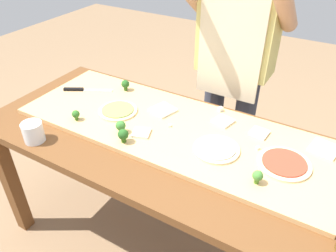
{
  "coord_description": "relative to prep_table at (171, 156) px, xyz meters",
  "views": [
    {
      "loc": [
        0.6,
        -1.05,
        1.69
      ],
      "look_at": [
        -0.05,
        0.06,
        0.8
      ],
      "focal_mm": 35.17,
      "sensor_mm": 36.0,
      "label": 1
    }
  ],
  "objects": [
    {
      "name": "ground_plane",
      "position": [
        0.0,
        0.0,
        -0.68
      ],
      "size": [
        8.0,
        8.0,
        0.0
      ],
      "primitive_type": "plane",
      "color": "#896B4C"
    },
    {
      "name": "prep_table",
      "position": [
        0.0,
        0.0,
        0.0
      ],
      "size": [
        1.83,
        0.78,
        0.78
      ],
      "color": "brown",
      "rests_on": "ground"
    },
    {
      "name": "cutting_board",
      "position": [
        -0.03,
        0.07,
        0.11
      ],
      "size": [
        1.52,
        0.55,
        0.02
      ],
      "primitive_type": "cube",
      "color": "tan",
      "rests_on": "prep_table"
    },
    {
      "name": "chefs_knife",
      "position": [
        -0.65,
        0.12,
        0.13
      ],
      "size": [
        0.25,
        0.15,
        0.02
      ],
      "color": "#B7BABF",
      "rests_on": "cutting_board"
    },
    {
      "name": "pizza_whole_tomato_red",
      "position": [
        0.49,
        0.06,
        0.13
      ],
      "size": [
        0.22,
        0.22,
        0.02
      ],
      "color": "beige",
      "rests_on": "cutting_board"
    },
    {
      "name": "pizza_whole_pesto_green",
      "position": [
        -0.34,
        0.04,
        0.13
      ],
      "size": [
        0.2,
        0.2,
        0.02
      ],
      "color": "beige",
      "rests_on": "cutting_board"
    },
    {
      "name": "pizza_whole_cheese_artichoke",
      "position": [
        0.22,
        0.01,
        0.13
      ],
      "size": [
        0.2,
        0.2,
        0.02
      ],
      "color": "beige",
      "rests_on": "cutting_board"
    },
    {
      "name": "pizza_slice_far_right",
      "position": [
        0.34,
        0.21,
        0.13
      ],
      "size": [
        0.08,
        0.08,
        0.01
      ],
      "primitive_type": "cube",
      "rotation": [
        0.0,
        0.0,
        -0.09
      ],
      "color": "silver",
      "rests_on": "cutting_board"
    },
    {
      "name": "pizza_slice_center",
      "position": [
        -0.12,
        -0.06,
        0.13
      ],
      "size": [
        0.1,
        0.1,
        0.01
      ],
      "primitive_type": "cube",
      "rotation": [
        0.0,
        0.0,
        0.34
      ],
      "color": "silver",
      "rests_on": "cutting_board"
    },
    {
      "name": "pizza_slice_far_left",
      "position": [
        0.16,
        0.22,
        0.13
      ],
      "size": [
        0.1,
        0.1,
        0.01
      ],
      "primitive_type": "cube",
      "rotation": [
        0.0,
        0.0,
        -0.24
      ],
      "color": "silver",
      "rests_on": "cutting_board"
    },
    {
      "name": "pizza_slice_near_left",
      "position": [
        0.62,
        0.24,
        0.13
      ],
      "size": [
        0.13,
        0.13,
        0.01
      ],
      "primitive_type": "cube",
      "rotation": [
        0.0,
        0.0,
        -0.19
      ],
      "color": "silver",
      "rests_on": "cutting_board"
    },
    {
      "name": "pizza_slice_near_right",
      "position": [
        -0.14,
        0.16,
        0.13
      ],
      "size": [
        0.14,
        0.14,
        0.01
      ],
      "primitive_type": "cube",
      "rotation": [
        0.0,
        0.0,
        -0.3
      ],
      "color": "silver",
      "rests_on": "cutting_board"
    },
    {
      "name": "broccoli_floret_front_left",
      "position": [
        -0.21,
        -0.09,
        0.16
      ],
      "size": [
        0.05,
        0.05,
        0.06
      ],
      "color": "#3F7220",
      "rests_on": "cutting_board"
    },
    {
      "name": "broccoli_floret_back_left",
      "position": [
        -0.16,
        -0.15,
        0.16
      ],
      "size": [
        0.05,
        0.05,
        0.07
      ],
      "color": "#2C5915",
      "rests_on": "cutting_board"
    },
    {
      "name": "broccoli_floret_front_mid",
      "position": [
        -0.46,
        -0.12,
        0.15
      ],
      "size": [
        0.04,
        0.04,
        0.05
      ],
      "color": "#366618",
      "rests_on": "cutting_board"
    },
    {
      "name": "broccoli_floret_front_right",
      "position": [
        -0.44,
        0.25,
        0.16
      ],
      "size": [
        0.05,
        0.05,
        0.06
      ],
      "color": "#2C5915",
      "rests_on": "cutting_board"
    },
    {
      "name": "broccoli_floret_center_left",
      "position": [
        0.43,
        -0.1,
        0.15
      ],
      "size": [
        0.04,
        0.04,
        0.06
      ],
      "color": "#487A23",
      "rests_on": "cutting_board"
    },
    {
      "name": "cheese_crumble_a",
      "position": [
        -0.04,
        0.06,
        0.13
      ],
      "size": [
        0.02,
        0.02,
        0.01
      ],
      "primitive_type": "cube",
      "rotation": [
        0.0,
        0.0,
        0.4
      ],
      "color": "white",
      "rests_on": "cutting_board"
    },
    {
      "name": "cheese_crumble_b",
      "position": [
        0.37,
        0.1,
        0.13
      ],
      "size": [
        0.02,
        0.02,
        0.01
      ],
      "primitive_type": "cube",
      "rotation": [
        0.0,
        0.0,
        0.89
      ],
      "color": "silver",
      "rests_on": "cutting_board"
    },
    {
      "name": "cheese_crumble_c",
      "position": [
        0.11,
        0.31,
        0.13
      ],
      "size": [
        0.03,
        0.03,
        0.02
      ],
      "primitive_type": "cube",
      "rotation": [
        0.0,
        0.0,
        1.04
      ],
      "color": "white",
      "rests_on": "cutting_board"
    },
    {
      "name": "flour_cup",
      "position": [
        -0.53,
        -0.32,
        0.14
      ],
      "size": [
        0.09,
        0.09,
        0.09
      ],
      "color": "white",
      "rests_on": "prep_table"
    },
    {
      "name": "cook_center",
      "position": [
        0.06,
        0.58,
        0.32
      ],
      "size": [
        0.54,
        0.39,
        1.67
      ],
      "color": "#333847",
      "rests_on": "ground"
    }
  ]
}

